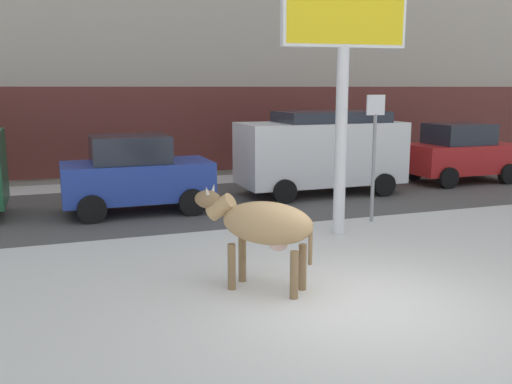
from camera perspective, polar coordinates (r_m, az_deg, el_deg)
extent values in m
plane|color=silver|center=(8.14, 10.97, -11.11)|extent=(120.00, 120.00, 0.00)
cube|color=#514F4C|center=(14.83, -3.86, -1.05)|extent=(60.00, 5.60, 0.01)
cube|color=#5B2823|center=(18.84, -7.58, 6.26)|extent=(43.12, 0.10, 2.80)
ellipsoid|color=tan|center=(8.26, 1.14, -3.17)|extent=(1.44, 1.38, 0.64)
cylinder|color=olive|center=(8.46, -2.48, -7.56)|extent=(0.12, 0.12, 0.70)
cylinder|color=olive|center=(8.80, -1.40, -6.84)|extent=(0.12, 0.12, 0.70)
cylinder|color=olive|center=(8.11, 3.87, -8.38)|extent=(0.12, 0.12, 0.70)
cylinder|color=olive|center=(8.47, 4.73, -7.58)|extent=(0.12, 0.12, 0.70)
cylinder|color=tan|center=(8.52, -3.56, -1.53)|extent=(0.53, 0.51, 0.44)
ellipsoid|color=olive|center=(8.59, -4.88, -0.75)|extent=(0.49, 0.47, 0.28)
cone|color=beige|center=(8.45, -5.00, 0.15)|extent=(0.12, 0.12, 0.15)
cone|color=beige|center=(8.64, -4.33, 0.40)|extent=(0.12, 0.12, 0.15)
cylinder|color=olive|center=(8.12, 5.53, -5.31)|extent=(0.06, 0.06, 0.60)
ellipsoid|color=beige|center=(8.28, 2.27, -5.29)|extent=(0.37, 0.37, 0.20)
cylinder|color=silver|center=(11.47, 8.58, 5.04)|extent=(0.24, 0.24, 3.80)
cube|color=#233D9E|center=(13.85, -11.91, 1.14)|extent=(3.51, 1.72, 0.90)
cube|color=#1E232D|center=(13.73, -12.66, 4.28)|extent=(1.81, 1.50, 0.64)
cylinder|color=black|center=(14.95, -7.99, 0.20)|extent=(0.64, 0.22, 0.64)
cylinder|color=black|center=(13.32, -6.47, -1.04)|extent=(0.64, 0.22, 0.64)
cylinder|color=black|center=(14.66, -16.72, -0.35)|extent=(0.64, 0.22, 0.64)
cylinder|color=black|center=(12.99, -16.27, -1.69)|extent=(0.64, 0.22, 0.64)
cube|color=white|center=(15.97, 6.55, 3.98)|extent=(4.61, 1.92, 1.70)
cube|color=#1E232D|center=(16.02, 7.60, 7.56)|extent=(3.01, 1.69, 0.30)
cylinder|color=black|center=(17.61, 9.49, 1.72)|extent=(0.64, 0.22, 0.64)
cylinder|color=black|center=(16.01, 12.81, 0.72)|extent=(0.64, 0.22, 0.64)
cylinder|color=black|center=(16.37, 0.31, 1.20)|extent=(0.64, 0.22, 0.64)
cylinder|color=black|center=(14.62, 2.89, 0.06)|extent=(0.64, 0.22, 0.64)
cube|color=red|center=(19.06, 20.03, 3.25)|extent=(3.51, 1.72, 0.90)
cube|color=#1E232D|center=(18.89, 19.83, 5.56)|extent=(1.81, 1.50, 0.64)
cylinder|color=black|center=(20.49, 20.89, 2.40)|extent=(0.64, 0.22, 0.64)
cylinder|color=black|center=(19.25, 24.17, 1.68)|extent=(0.64, 0.22, 0.64)
cylinder|color=black|center=(19.09, 15.69, 2.15)|extent=(0.64, 0.22, 0.64)
cylinder|color=black|center=(17.76, 18.86, 1.36)|extent=(0.64, 0.22, 0.64)
cylinder|color=#282833|center=(19.37, 6.17, 2.95)|extent=(0.24, 0.24, 0.88)
cube|color=#232328|center=(19.28, 6.22, 5.19)|extent=(0.36, 0.22, 0.64)
sphere|color=beige|center=(19.25, 6.24, 6.47)|extent=(0.20, 0.20, 0.20)
cylinder|color=#282833|center=(19.97, 9.55, 3.09)|extent=(0.24, 0.24, 0.88)
cube|color=maroon|center=(19.88, 9.61, 5.27)|extent=(0.36, 0.22, 0.64)
sphere|color=beige|center=(19.85, 9.65, 6.50)|extent=(0.20, 0.20, 0.20)
cylinder|color=#282833|center=(18.52, 0.01, 2.67)|extent=(0.24, 0.24, 0.88)
cube|color=#2D4C93|center=(18.43, 0.01, 5.01)|extent=(0.36, 0.22, 0.64)
sphere|color=tan|center=(18.40, 0.01, 6.34)|extent=(0.20, 0.20, 0.20)
cylinder|color=gray|center=(12.79, 11.79, 2.33)|extent=(0.08, 0.08, 2.40)
cube|color=silver|center=(12.67, 12.03, 8.61)|extent=(0.44, 0.04, 0.44)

